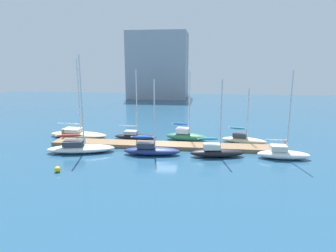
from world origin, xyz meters
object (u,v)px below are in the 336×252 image
object	(u,v)px
sailboat_2	(135,135)
harbor_building_distant	(159,65)
sailboat_1	(80,147)
mooring_buoy_yellow	(58,169)
sailboat_3	(151,149)
sailboat_5	(216,151)
sailboat_4	(186,135)
sailboat_6	(243,139)
sailboat_7	(283,153)
sailboat_0	(78,133)

from	to	relation	value
sailboat_2	harbor_building_distant	distance (m)	46.55
sailboat_1	mooring_buoy_yellow	distance (m)	5.73
sailboat_3	sailboat_5	bearing A→B (deg)	-2.24
harbor_building_distant	mooring_buoy_yellow	bearing A→B (deg)	-89.57
sailboat_5	mooring_buoy_yellow	bearing A→B (deg)	-164.80
sailboat_4	sailboat_6	xyz separation A→B (m)	(6.70, -0.41, -0.12)
sailboat_7	mooring_buoy_yellow	bearing A→B (deg)	-162.22
sailboat_0	sailboat_5	size ratio (longest dim) A/B	1.24
sailboat_0	sailboat_1	xyz separation A→B (m)	(3.06, -6.21, 0.10)
sailboat_4	harbor_building_distant	distance (m)	47.37
mooring_buoy_yellow	harbor_building_distant	world-z (taller)	harbor_building_distant
sailboat_0	sailboat_4	world-z (taller)	sailboat_0
sailboat_2	sailboat_5	distance (m)	11.34
mooring_buoy_yellow	sailboat_3	bearing A→B (deg)	39.58
sailboat_0	sailboat_7	distance (m)	24.36
sailboat_3	sailboat_7	xyz separation A→B (m)	(13.09, 0.41, 0.00)
harbor_building_distant	sailboat_5	bearing A→B (deg)	-74.64
sailboat_3	harbor_building_distant	size ratio (longest dim) A/B	0.44
sailboat_1	sailboat_3	xyz separation A→B (m)	(7.55, 0.17, -0.01)
sailboat_1	sailboat_5	size ratio (longest dim) A/B	1.29
sailboat_7	harbor_building_distant	xyz separation A→B (m)	(-20.61, 51.14, 8.07)
mooring_buoy_yellow	harbor_building_distant	bearing A→B (deg)	90.43
sailboat_1	harbor_building_distant	xyz separation A→B (m)	(0.03, 51.72, 8.07)
harbor_building_distant	sailboat_0	bearing A→B (deg)	-93.88
sailboat_2	sailboat_6	size ratio (longest dim) A/B	1.31
sailboat_1	mooring_buoy_yellow	xyz separation A→B (m)	(0.46, -5.70, -0.31)
sailboat_5	sailboat_6	distance (m)	6.45
sailboat_3	sailboat_7	bearing A→B (deg)	-1.80
sailboat_5	sailboat_1	bearing A→B (deg)	172.76
sailboat_5	mooring_buoy_yellow	xyz separation A→B (m)	(-13.69, -6.02, -0.34)
sailboat_2	mooring_buoy_yellow	xyz separation A→B (m)	(-3.94, -11.80, -0.22)
sailboat_3	sailboat_5	distance (m)	6.60
sailboat_3	sailboat_7	world-z (taller)	sailboat_7
sailboat_5	harbor_building_distant	world-z (taller)	harbor_building_distant
sailboat_0	sailboat_1	bearing A→B (deg)	-60.60
sailboat_0	sailboat_5	bearing A→B (deg)	-15.69
sailboat_0	sailboat_7	xyz separation A→B (m)	(23.70, -5.63, 0.09)
sailboat_0	sailboat_1	world-z (taller)	sailboat_1
sailboat_0	harbor_building_distant	bearing A→B (deg)	89.32
sailboat_2	sailboat_7	size ratio (longest dim) A/B	0.99
sailboat_0	harbor_building_distant	xyz separation A→B (m)	(3.09, 45.51, 8.16)
harbor_building_distant	sailboat_4	bearing A→B (deg)	-76.71
sailboat_0	sailboat_2	xyz separation A→B (m)	(7.45, -0.11, 0.00)
sailboat_1	sailboat_3	size ratio (longest dim) A/B	1.32
harbor_building_distant	sailboat_2	bearing A→B (deg)	-84.53
sailboat_4	sailboat_6	bearing A→B (deg)	5.09
sailboat_6	sailboat_1	bearing A→B (deg)	-148.70
sailboat_6	sailboat_4	bearing A→B (deg)	-170.80
sailboat_2	harbor_building_distant	xyz separation A→B (m)	(-4.37, 45.62, 8.16)
sailboat_1	sailboat_2	world-z (taller)	sailboat_1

